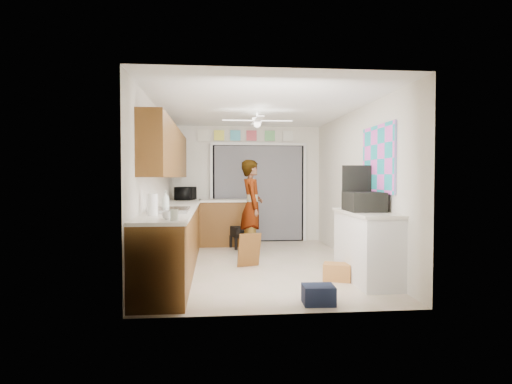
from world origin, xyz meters
name	(u,v)px	position (x,y,z in m)	size (l,w,h in m)	color
floor	(258,264)	(0.00, 0.00, 0.00)	(5.00, 5.00, 0.00)	beige
ceiling	(258,108)	(0.00, 0.00, 2.50)	(5.00, 5.00, 0.00)	white
wall_back	(247,184)	(0.00, 2.50, 1.25)	(3.20, 3.20, 0.00)	silver
wall_front	(283,192)	(0.00, -2.50, 1.25)	(3.20, 3.20, 0.00)	silver
wall_left	(156,187)	(-1.60, 0.00, 1.25)	(5.00, 5.00, 0.00)	silver
wall_right	(356,186)	(1.60, 0.00, 1.25)	(5.00, 5.00, 0.00)	silver
left_base_cabinets	(176,238)	(-1.30, 0.00, 0.45)	(0.60, 4.80, 0.90)	brown
left_countertop	(177,208)	(-1.29, 0.00, 0.92)	(0.62, 4.80, 0.04)	white
upper_cabinets	(168,152)	(-1.44, 0.20, 1.80)	(0.32, 4.00, 0.80)	brown
sink_basin	(170,211)	(-1.29, -1.00, 0.95)	(0.50, 0.76, 0.06)	silver
faucet	(155,204)	(-1.48, -1.00, 1.05)	(0.03, 0.03, 0.22)	silver
peninsula_base	(224,223)	(-0.50, 2.00, 0.45)	(1.00, 0.60, 0.90)	brown
peninsula_top	(224,201)	(-0.50, 2.00, 0.92)	(1.04, 0.64, 0.04)	white
back_opening_recess	(258,193)	(0.25, 2.47, 1.05)	(2.00, 0.06, 2.10)	black
curtain_panel	(259,193)	(0.25, 2.43, 1.05)	(1.90, 0.03, 2.05)	slate
door_trim_left	(211,193)	(-0.77, 2.44, 1.05)	(0.06, 0.04, 2.10)	white
door_trim_right	(305,193)	(1.27, 2.44, 1.05)	(0.06, 0.04, 2.10)	white
door_trim_head	(259,144)	(0.25, 2.44, 2.12)	(2.10, 0.04, 0.06)	white
header_frame_0	(219,135)	(-0.60, 2.47, 2.30)	(0.22, 0.02, 0.22)	#FAF953
header_frame_1	(235,135)	(-0.25, 2.47, 2.30)	(0.22, 0.02, 0.22)	#53C0DD
header_frame_2	(251,136)	(0.10, 2.47, 2.30)	(0.22, 0.02, 0.22)	#D6505E
header_frame_3	(270,136)	(0.50, 2.47, 2.30)	(0.22, 0.02, 0.22)	#6FC374
header_frame_4	(288,136)	(0.90, 2.47, 2.30)	(0.22, 0.02, 0.22)	white
route66_sign	(203,135)	(-0.95, 2.47, 2.30)	(0.22, 0.02, 0.26)	silver
right_counter_base	(367,247)	(1.35, -1.20, 0.45)	(0.50, 1.40, 0.90)	white
right_counter_top	(366,213)	(1.34, -1.20, 0.92)	(0.54, 1.44, 0.04)	white
abstract_painting	(378,159)	(1.58, -1.00, 1.65)	(0.03, 1.15, 0.95)	#FE5DE1
ceiling_fan	(257,121)	(0.00, 0.20, 2.32)	(1.14, 1.14, 0.24)	white
microwave	(186,193)	(-1.28, 1.93, 1.07)	(0.48, 0.32, 0.26)	black
soap_bottle	(166,201)	(-1.37, -0.81, 1.08)	(0.11, 0.11, 0.28)	silver
cup	(167,215)	(-1.21, -2.06, 0.99)	(0.11, 0.11, 0.09)	white
jar_a	(174,215)	(-1.12, -2.22, 1.00)	(0.09, 0.09, 0.12)	silver
paper_towel_roll	(153,205)	(-1.43, -1.58, 1.07)	(0.12, 0.12, 0.26)	white
suitcase	(364,202)	(1.32, -1.15, 1.07)	(0.45, 0.60, 0.26)	black
suitcase_rim	(364,210)	(1.32, -1.15, 0.96)	(0.44, 0.58, 0.02)	yellow
suitcase_lid	(357,183)	(1.32, -0.86, 1.32)	(0.42, 0.03, 0.50)	black
cardboard_box	(337,272)	(0.96, -1.15, 0.11)	(0.36, 0.27, 0.23)	#AD7136
navy_crate	(318,295)	(0.44, -2.20, 0.10)	(0.34, 0.29, 0.21)	#141C33
cabinet_door_panel	(249,250)	(-0.16, -0.20, 0.27)	(0.36, 0.03, 0.54)	brown
man	(252,207)	(-0.02, 1.03, 0.86)	(0.63, 0.41, 1.72)	white
dog	(237,236)	(-0.26, 1.56, 0.24)	(0.27, 0.62, 0.49)	black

